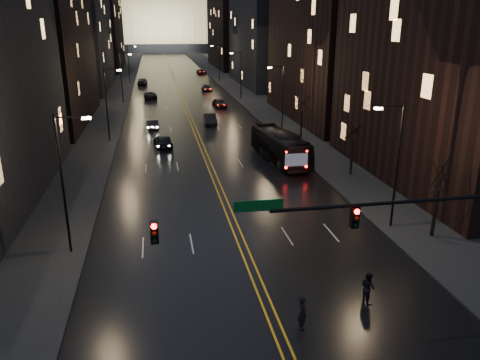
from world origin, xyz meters
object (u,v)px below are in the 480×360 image
receding_car_a (210,119)px  pedestrian_b (368,287)px  pedestrian_a (302,313)px  traffic_signal (402,224)px  oncoming_car_b (153,124)px  bus (280,146)px  oncoming_car_a (163,141)px

receding_car_a → pedestrian_b: bearing=-85.7°
pedestrian_a → pedestrian_b: 4.37m
pedestrian_a → traffic_signal: bearing=-94.8°
oncoming_car_b → pedestrian_a: bearing=93.6°
traffic_signal → oncoming_car_b: size_ratio=4.30×
oncoming_car_b → pedestrian_b: size_ratio=2.30×
bus → receding_car_a: bearing=97.6°
traffic_signal → receding_car_a: bearing=94.0°
pedestrian_b → receding_car_a: bearing=-8.4°
bus → pedestrian_b: bus is taller
receding_car_a → oncoming_car_a: bearing=-118.7°
oncoming_car_a → oncoming_car_b: (-1.22, 10.57, -0.12)m
oncoming_car_a → receding_car_a: bearing=-127.1°
traffic_signal → oncoming_car_a: (-10.42, 36.16, -4.32)m
receding_car_a → pedestrian_b: 47.08m
pedestrian_b → traffic_signal: bearing=-168.1°
oncoming_car_a → pedestrian_a: size_ratio=2.65×
receding_car_a → oncoming_car_b: bearing=-167.1°
oncoming_car_a → pedestrian_a: 36.70m
oncoming_car_b → pedestrian_b: (11.00, -45.25, 0.21)m
pedestrian_a → bus: bearing=-18.7°
pedestrian_a → pedestrian_b: (4.08, 1.57, 0.01)m
pedestrian_b → pedestrian_a: bearing=99.3°
traffic_signal → bus: (1.69, 28.25, -3.49)m
bus → pedestrian_a: 29.07m
oncoming_car_b → bus: bearing=121.0°
traffic_signal → bus: bearing=86.6°
bus → receding_car_a: bus is taller
receding_car_a → bus: bearing=-74.9°
pedestrian_b → bus: bearing=-16.7°
traffic_signal → receding_car_a: size_ratio=3.67×
pedestrian_b → oncoming_car_b: bearing=1.9°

